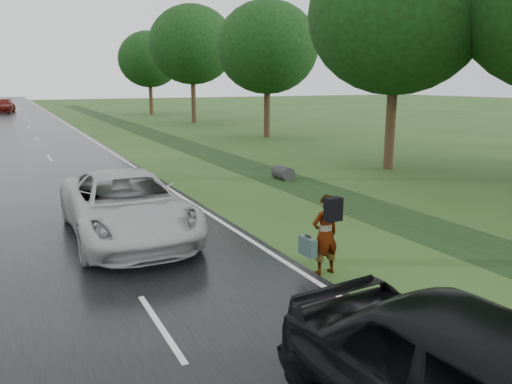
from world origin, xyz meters
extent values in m
cube|color=silver|center=(6.75, 45.00, 0.04)|extent=(0.12, 180.00, 0.01)
cube|color=black|center=(11.50, 20.00, 0.00)|extent=(2.20, 120.00, 0.01)
cylinder|color=#2D2D2D|center=(11.50, 10.00, 0.25)|extent=(0.56, 1.00, 0.56)
cylinder|color=#3D2C18|center=(17.00, 10.00, 1.92)|extent=(0.44, 0.44, 3.84)
ellipsoid|color=black|center=(17.00, 10.00, 6.69)|extent=(7.60, 7.60, 6.84)
cylinder|color=#3D2C18|center=(18.20, 24.00, 1.76)|extent=(0.44, 0.44, 3.52)
ellipsoid|color=black|center=(18.20, 24.00, 6.14)|extent=(7.00, 7.00, 6.30)
cylinder|color=#3D2C18|center=(17.80, 38.00, 2.08)|extent=(0.44, 0.44, 4.16)
ellipsoid|color=black|center=(17.80, 38.00, 7.16)|extent=(8.00, 8.00, 7.20)
cylinder|color=#3D2C18|center=(17.50, 52.00, 1.84)|extent=(0.44, 0.44, 3.68)
ellipsoid|color=black|center=(17.50, 52.00, 6.38)|extent=(7.20, 7.20, 6.48)
imported|color=#A5998C|center=(7.20, 0.78, 0.84)|extent=(0.62, 0.41, 1.68)
cube|color=black|center=(7.20, 0.54, 1.43)|extent=(0.34, 0.21, 0.47)
cube|color=#3D5954|center=(6.84, 0.87, 0.61)|extent=(0.17, 0.47, 0.38)
cube|color=black|center=(6.84, 0.87, 0.84)|extent=(0.05, 0.16, 0.03)
imported|color=silver|center=(4.12, 5.00, 0.86)|extent=(2.78, 5.91, 1.63)
imported|color=#66110B|center=(1.68, 62.92, 0.88)|extent=(3.31, 6.13, 1.69)
camera|label=1|loc=(1.57, -7.26, 3.90)|focal=35.00mm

